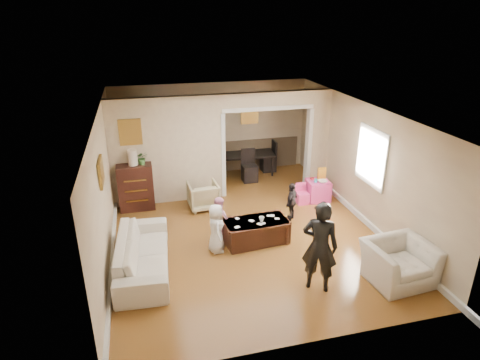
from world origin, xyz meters
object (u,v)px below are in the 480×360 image
object	(u,v)px
child_toddler	(292,201)
play_table	(318,190)
armchair_front	(399,262)
sofa	(143,253)
child_kneel_a	(216,228)
dining_table	(244,163)
cyan_cup	(316,181)
adult_person	(320,246)
table_lamp	(133,157)
coffee_cup	(262,219)
coffee_table	(256,231)
child_kneel_b	(219,218)
dresser	(136,187)
armchair_back	(203,195)

from	to	relation	value
child_toddler	play_table	bearing A→B (deg)	172.72
armchair_front	child_toddler	size ratio (longest dim) A/B	1.23
sofa	child_kneel_a	world-z (taller)	child_kneel_a
dining_table	child_kneel_a	world-z (taller)	child_kneel_a
play_table	cyan_cup	xyz separation A→B (m)	(-0.10, -0.05, 0.29)
armchair_front	adult_person	xyz separation A→B (m)	(-1.46, 0.14, 0.46)
play_table	cyan_cup	world-z (taller)	cyan_cup
table_lamp	coffee_cup	size ratio (longest dim) A/B	3.31
table_lamp	coffee_table	bearing A→B (deg)	-43.11
child_kneel_b	adult_person	bearing A→B (deg)	-173.44
table_lamp	cyan_cup	world-z (taller)	table_lamp
coffee_cup	coffee_table	bearing A→B (deg)	153.43
coffee_table	play_table	world-z (taller)	play_table
sofa	table_lamp	size ratio (longest dim) A/B	6.28
adult_person	child_kneel_b	xyz separation A→B (m)	(-1.29, 2.01, -0.34)
coffee_cup	child_kneel_b	size ratio (longest dim) A/B	0.12
dresser	table_lamp	distance (m)	0.74
play_table	dining_table	distance (m)	2.61
sofa	child_kneel_a	xyz separation A→B (m)	(1.41, 0.28, 0.17)
dresser	dining_table	xyz separation A→B (m)	(3.06, 1.64, -0.25)
dresser	coffee_table	size ratio (longest dim) A/B	0.87
dining_table	adult_person	world-z (taller)	adult_person
coffee_cup	dining_table	size ratio (longest dim) A/B	0.06
coffee_cup	child_kneel_a	size ratio (longest dim) A/B	0.11
play_table	dining_table	world-z (taller)	dining_table
coffee_cup	cyan_cup	distance (m)	2.44
child_kneel_a	child_kneel_b	size ratio (longest dim) A/B	1.06
table_lamp	armchair_front	bearing A→B (deg)	-42.61
armchair_front	child_toddler	xyz separation A→B (m)	(-1.00, 2.60, 0.09)
coffee_cup	adult_person	world-z (taller)	adult_person
armchair_back	coffee_cup	bearing A→B (deg)	112.49
sofa	cyan_cup	distance (m)	4.66
sofa	coffee_table	size ratio (longest dim) A/B	1.77
dresser	coffee_cup	world-z (taller)	dresser
dining_table	child_kneel_b	distance (m)	3.80
cyan_cup	sofa	bearing A→B (deg)	-155.21
coffee_cup	child_kneel_b	bearing A→B (deg)	156.37
adult_person	table_lamp	bearing A→B (deg)	-21.02
adult_person	cyan_cup	bearing A→B (deg)	-80.96
sofa	armchair_front	xyz separation A→B (m)	(4.31, -1.42, 0.02)
dining_table	child_kneel_b	xyz separation A→B (m)	(-1.43, -3.51, 0.17)
coffee_table	dining_table	bearing A→B (deg)	79.13
sofa	armchair_front	bearing A→B (deg)	-104.31
dresser	cyan_cup	world-z (taller)	dresser
armchair_front	child_toddler	world-z (taller)	child_toddler
sofa	dresser	world-z (taller)	dresser
dining_table	adult_person	size ratio (longest dim) A/B	1.06
adult_person	child_toddler	xyz separation A→B (m)	(0.46, 2.46, -0.37)
dresser	armchair_back	bearing A→B (deg)	-13.11
adult_person	child_kneel_b	distance (m)	2.41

